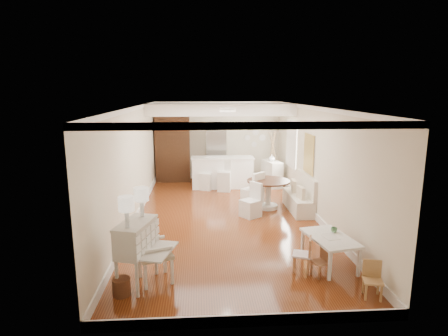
{
  "coord_description": "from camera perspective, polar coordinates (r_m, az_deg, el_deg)",
  "views": [
    {
      "loc": [
        -0.64,
        -9.04,
        3.17
      ],
      "look_at": [
        -0.03,
        0.3,
        1.24
      ],
      "focal_mm": 30.0,
      "sensor_mm": 36.0,
      "label": 1
    }
  ],
  "objects": [
    {
      "name": "branch_vase",
      "position": [
        12.62,
        7.28,
        1.55
      ],
      "size": [
        0.26,
        0.26,
        0.22
      ],
      "primitive_type": "imported",
      "rotation": [
        0.0,
        0.0,
        -0.31
      ],
      "color": "silver",
      "rests_on": "sideboard"
    },
    {
      "name": "fridge",
      "position": [
        13.42,
        0.34,
        1.91
      ],
      "size": [
        0.75,
        0.65,
        1.8
      ],
      "primitive_type": "imported",
      "color": "silver",
      "rests_on": "ground"
    },
    {
      "name": "kids_chair_b",
      "position": [
        6.97,
        11.77,
        -12.68
      ],
      "size": [
        0.4,
        0.4,
        0.65
      ],
      "primitive_type": "cube",
      "rotation": [
        0.0,
        0.0,
        -1.91
      ],
      "color": "#B77B53",
      "rests_on": "ground"
    },
    {
      "name": "bar_stool_left",
      "position": [
        12.2,
        -2.7,
        -1.26
      ],
      "size": [
        0.46,
        0.46,
        0.89
      ],
      "primitive_type": "cube",
      "rotation": [
        0.0,
        0.0,
        -0.38
      ],
      "color": "white",
      "rests_on": "ground"
    },
    {
      "name": "pantry_cabinet",
      "position": [
        13.41,
        -7.81,
        2.87
      ],
      "size": [
        1.2,
        0.6,
        2.3
      ],
      "primitive_type": "cube",
      "color": "#381E11",
      "rests_on": "ground"
    },
    {
      "name": "gustavian_armchair",
      "position": [
        6.54,
        -10.47,
        -12.65
      ],
      "size": [
        0.73,
        0.73,
        0.99
      ],
      "primitive_type": "cube",
      "rotation": [
        0.0,
        0.0,
        1.92
      ],
      "color": "silver",
      "rests_on": "ground"
    },
    {
      "name": "kids_chair_a",
      "position": [
        6.9,
        14.44,
        -13.66
      ],
      "size": [
        0.33,
        0.33,
        0.52
      ],
      "primitive_type": "cube",
      "rotation": [
        0.0,
        0.0,
        -1.18
      ],
      "color": "#A26C4A",
      "rests_on": "ground"
    },
    {
      "name": "room",
      "position": [
        9.46,
        0.41,
        4.44
      ],
      "size": [
        9.0,
        9.04,
        2.82
      ],
      "color": "brown",
      "rests_on": "ground"
    },
    {
      "name": "wicker_basket",
      "position": [
        6.39,
        -15.37,
        -17.07
      ],
      "size": [
        0.35,
        0.35,
        0.28
      ],
      "primitive_type": "cylinder",
      "rotation": [
        0.0,
        0.0,
        0.29
      ],
      "color": "#59301B",
      "rests_on": "ground"
    },
    {
      "name": "pencil_cup",
      "position": [
        7.42,
        16.42,
        -9.03
      ],
      "size": [
        0.15,
        0.15,
        0.09
      ],
      "primitive_type": "imported",
      "rotation": [
        0.0,
        0.0,
        -0.38
      ],
      "color": "#508959",
      "rests_on": "kids_table"
    },
    {
      "name": "sideboard",
      "position": [
        12.74,
        7.31,
        -0.85
      ],
      "size": [
        0.61,
        0.98,
        0.87
      ],
      "primitive_type": "cube",
      "rotation": [
        0.0,
        0.0,
        0.25
      ],
      "color": "silver",
      "rests_on": "ground"
    },
    {
      "name": "breakfast_counter",
      "position": [
        12.45,
        -0.24,
        -0.67
      ],
      "size": [
        2.05,
        0.65,
        1.03
      ],
      "primitive_type": "cube",
      "color": "white",
      "rests_on": "ground"
    },
    {
      "name": "slip_chair_far",
      "position": [
        10.45,
        4.38,
        -3.22
      ],
      "size": [
        0.68,
        0.68,
        0.99
      ],
      "primitive_type": "cube",
      "rotation": [
        0.0,
        0.0,
        -2.4
      ],
      "color": "white",
      "rests_on": "ground"
    },
    {
      "name": "dining_table",
      "position": [
        10.33,
        6.75,
        -4.01
      ],
      "size": [
        1.48,
        1.48,
        0.79
      ],
      "primitive_type": "cylinder",
      "rotation": [
        0.0,
        0.0,
        -0.33
      ],
      "color": "#422315",
      "rests_on": "ground"
    },
    {
      "name": "kids_chair_c",
      "position": [
        6.48,
        21.73,
        -15.58
      ],
      "size": [
        0.34,
        0.34,
        0.59
      ],
      "primitive_type": "cube",
      "rotation": [
        0.0,
        0.0,
        -0.24
      ],
      "color": "tan",
      "rests_on": "ground"
    },
    {
      "name": "bar_stool_right",
      "position": [
        12.02,
        0.04,
        -1.15
      ],
      "size": [
        0.47,
        0.47,
        1.01
      ],
      "primitive_type": "cube",
      "rotation": [
        0.0,
        0.0,
        -0.18
      ],
      "color": "silver",
      "rests_on": "ground"
    },
    {
      "name": "slip_chair_near",
      "position": [
        9.59,
        4.08,
        -4.91
      ],
      "size": [
        0.6,
        0.59,
        0.88
      ],
      "primitive_type": "cube",
      "rotation": [
        0.0,
        0.0,
        -0.95
      ],
      "color": "white",
      "rests_on": "ground"
    },
    {
      "name": "banquette",
      "position": [
        10.25,
        11.3,
        -3.73
      ],
      "size": [
        0.52,
        1.6,
        0.98
      ],
      "primitive_type": "cube",
      "color": "silver",
      "rests_on": "ground"
    },
    {
      "name": "secretary_bureau",
      "position": [
        6.47,
        -13.14,
        -12.54
      ],
      "size": [
        1.06,
        1.07,
        1.1
      ],
      "primitive_type": "cube",
      "rotation": [
        0.0,
        0.0,
        -0.27
      ],
      "color": "beige",
      "rests_on": "ground"
    },
    {
      "name": "kids_table",
      "position": [
        7.3,
        15.73,
        -12.1
      ],
      "size": [
        0.88,
        1.23,
        0.56
      ],
      "primitive_type": "cube",
      "rotation": [
        0.0,
        0.0,
        0.19
      ],
      "color": "white",
      "rests_on": "ground"
    }
  ]
}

